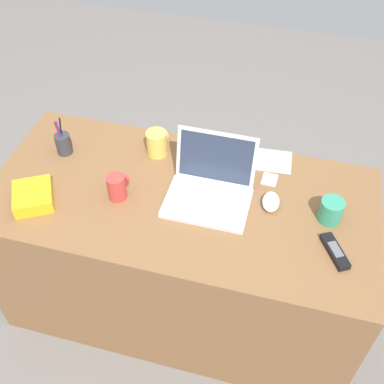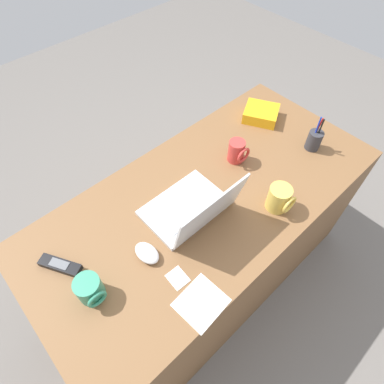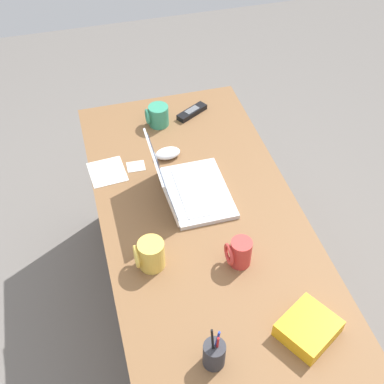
{
  "view_description": "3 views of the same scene",
  "coord_description": "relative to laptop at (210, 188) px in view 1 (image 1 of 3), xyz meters",
  "views": [
    {
      "loc": [
        0.38,
        -1.22,
        2.09
      ],
      "look_at": [
        0.06,
        -0.03,
        0.81
      ],
      "focal_mm": 44.09,
      "sensor_mm": 36.0,
      "label": 1
    },
    {
      "loc": [
        0.59,
        0.54,
        1.81
      ],
      "look_at": [
        0.06,
        -0.03,
        0.8
      ],
      "focal_mm": 30.06,
      "sensor_mm": 36.0,
      "label": 2
    },
    {
      "loc": [
        -1.19,
        0.36,
        2.14
      ],
      "look_at": [
        0.06,
        0.02,
        0.81
      ],
      "focal_mm": 47.53,
      "sensor_mm": 36.0,
      "label": 3
    }
  ],
  "objects": [
    {
      "name": "coffee_mug_tall",
      "position": [
        -0.35,
        -0.09,
        0.01
      ],
      "size": [
        0.08,
        0.08,
        0.11
      ],
      "color": "#C63833",
      "rests_on": "desk"
    },
    {
      "name": "coffee_mug_white",
      "position": [
        -0.28,
        0.2,
        0.01
      ],
      "size": [
        0.09,
        0.1,
        0.11
      ],
      "color": "#E0BC4C",
      "rests_on": "desk"
    },
    {
      "name": "computer_mouse",
      "position": [
        0.24,
        0.02,
        -0.03
      ],
      "size": [
        0.07,
        0.11,
        0.04
      ],
      "primitive_type": "ellipsoid",
      "rotation": [
        0.0,
        0.0,
        0.08
      ],
      "color": "white",
      "rests_on": "desk"
    },
    {
      "name": "ground_plane",
      "position": [
        -0.11,
        -0.03,
        -0.79
      ],
      "size": [
        6.0,
        6.0,
        0.0
      ],
      "primitive_type": "plane",
      "color": "slate"
    },
    {
      "name": "paper_note_left",
      "position": [
        0.21,
        0.16,
        -0.05
      ],
      "size": [
        0.06,
        0.07,
        0.0
      ],
      "primitive_type": "cube",
      "rotation": [
        0.0,
        0.0,
        -0.05
      ],
      "color": "white",
      "rests_on": "desk"
    },
    {
      "name": "desk",
      "position": [
        -0.11,
        -0.03,
        -0.42
      ],
      "size": [
        1.55,
        0.74,
        0.74
      ],
      "primitive_type": "cube",
      "color": "brown",
      "rests_on": "ground"
    },
    {
      "name": "snack_bag",
      "position": [
        -0.65,
        -0.2,
        -0.02
      ],
      "size": [
        0.21,
        0.21,
        0.06
      ],
      "primitive_type": "cube",
      "rotation": [
        0.0,
        0.0,
        0.51
      ],
      "color": "#F2AD19",
      "rests_on": "desk"
    },
    {
      "name": "coffee_mug_spare",
      "position": [
        0.46,
        0.01,
        -0.0
      ],
      "size": [
        0.09,
        0.1,
        0.09
      ],
      "color": "#338C6B",
      "rests_on": "desk"
    },
    {
      "name": "pen_holder",
      "position": [
        -0.67,
        0.1,
        0.0
      ],
      "size": [
        0.07,
        0.07,
        0.18
      ],
      "color": "#333338",
      "rests_on": "desk"
    },
    {
      "name": "cordless_phone",
      "position": [
        0.49,
        -0.16,
        -0.04
      ],
      "size": [
        0.11,
        0.16,
        0.03
      ],
      "color": "black",
      "rests_on": "desk"
    },
    {
      "name": "laptop",
      "position": [
        0.0,
        0.0,
        0.0
      ],
      "size": [
        0.33,
        0.28,
        0.23
      ],
      "color": "silver",
      "rests_on": "desk"
    },
    {
      "name": "paper_note_near_laptop",
      "position": [
        0.21,
        0.27,
        -0.05
      ],
      "size": [
        0.16,
        0.15,
        0.0
      ],
      "primitive_type": "cube",
      "rotation": [
        0.0,
        0.0,
        0.08
      ],
      "color": "white",
      "rests_on": "desk"
    }
  ]
}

